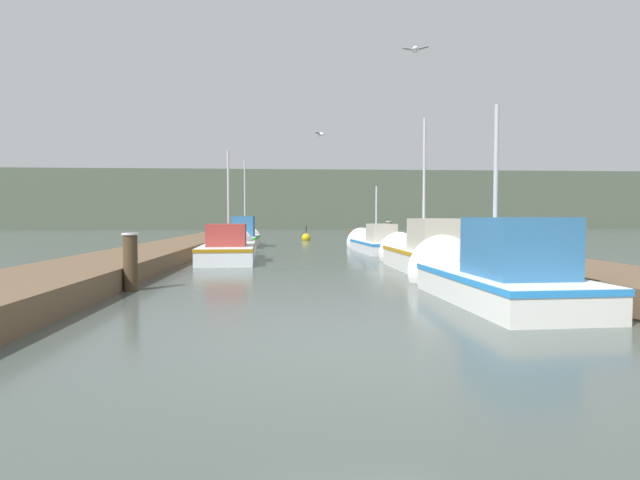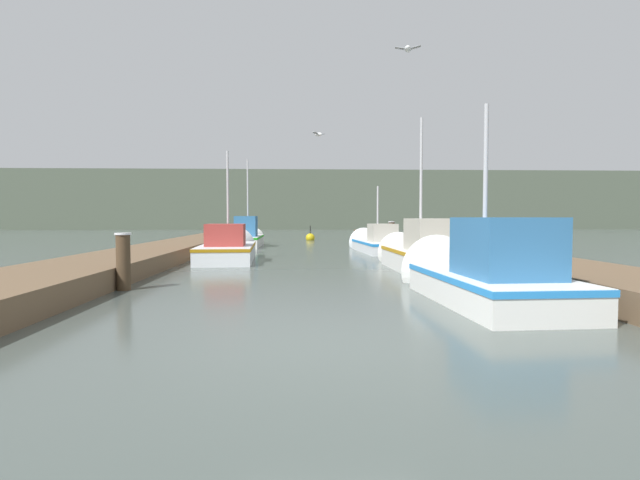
{
  "view_description": "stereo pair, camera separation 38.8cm",
  "coord_description": "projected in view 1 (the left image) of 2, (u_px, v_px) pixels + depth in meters",
  "views": [
    {
      "loc": [
        -0.87,
        -5.77,
        1.53
      ],
      "look_at": [
        0.38,
        13.4,
        0.64
      ],
      "focal_mm": 28.0,
      "sensor_mm": 36.0,
      "label": 1
    },
    {
      "loc": [
        -0.48,
        -5.8,
        1.53
      ],
      "look_at": [
        0.38,
        13.4,
        0.64
      ],
      "focal_mm": 28.0,
      "sensor_mm": 36.0,
      "label": 2
    }
  ],
  "objects": [
    {
      "name": "mooring_piling_0",
      "position": [
        476.0,
        248.0,
        13.95
      ],
      "size": [
        0.32,
        0.32,
        1.27
      ],
      "color": "#473523",
      "rests_on": "ground_plane"
    },
    {
      "name": "fishing_boat_0",
      "position": [
        487.0,
        274.0,
        9.36
      ],
      "size": [
        2.0,
        5.05,
        4.12
      ],
      "rotation": [
        0.0,
        0.0,
        0.05
      ],
      "color": "silver",
      "rests_on": "ground_plane"
    },
    {
      "name": "fishing_boat_4",
      "position": [
        245.0,
        237.0,
        26.11
      ],
      "size": [
        1.42,
        5.42,
        4.9
      ],
      "rotation": [
        0.0,
        0.0,
        -0.0
      ],
      "color": "silver",
      "rests_on": "ground_plane"
    },
    {
      "name": "mooring_piling_1",
      "position": [
        389.0,
        234.0,
        25.38
      ],
      "size": [
        0.34,
        0.34,
        1.3
      ],
      "color": "#473523",
      "rests_on": "ground_plane"
    },
    {
      "name": "distant_shore_ridge",
      "position": [
        294.0,
        202.0,
        67.11
      ],
      "size": [
        120.0,
        16.0,
        7.19
      ],
      "color": "#4C5647",
      "rests_on": "ground_plane"
    },
    {
      "name": "fishing_boat_2",
      "position": [
        230.0,
        248.0,
        18.16
      ],
      "size": [
        2.04,
        5.98,
        4.41
      ],
      "rotation": [
        0.0,
        0.0,
        0.05
      ],
      "color": "silver",
      "rests_on": "ground_plane"
    },
    {
      "name": "fishing_boat_3",
      "position": [
        373.0,
        243.0,
        22.5
      ],
      "size": [
        1.9,
        5.91,
        3.38
      ],
      "rotation": [
        0.0,
        0.0,
        0.06
      ],
      "color": "silver",
      "rests_on": "ground_plane"
    },
    {
      "name": "fishing_boat_1",
      "position": [
        422.0,
        253.0,
        14.5
      ],
      "size": [
        1.64,
        5.46,
        4.75
      ],
      "rotation": [
        0.0,
        0.0,
        0.02
      ],
      "color": "silver",
      "rests_on": "ground_plane"
    },
    {
      "name": "seagull_1",
      "position": [
        415.0,
        49.0,
        10.75
      ],
      "size": [
        0.56,
        0.31,
        0.12
      ],
      "rotation": [
        0.0,
        0.0,
        2.9
      ],
      "color": "white"
    },
    {
      "name": "channel_buoy",
      "position": [
        306.0,
        238.0,
        32.53
      ],
      "size": [
        0.59,
        0.59,
        1.09
      ],
      "color": "gold",
      "rests_on": "ground_plane"
    },
    {
      "name": "dock_right",
      "position": [
        430.0,
        246.0,
        22.18
      ],
      "size": [
        2.45,
        40.0,
        0.47
      ],
      "color": "brown",
      "rests_on": "ground_plane"
    },
    {
      "name": "ground_plane",
      "position": [
        361.0,
        346.0,
        5.88
      ],
      "size": [
        200.0,
        200.0,
        0.0
      ],
      "color": "#47514C"
    },
    {
      "name": "dock_left",
      "position": [
        180.0,
        247.0,
        21.46
      ],
      "size": [
        2.45,
        40.0,
        0.47
      ],
      "color": "brown",
      "rests_on": "ground_plane"
    },
    {
      "name": "mooring_piling_2",
      "position": [
        130.0,
        262.0,
        10.28
      ],
      "size": [
        0.33,
        0.33,
        1.2
      ],
      "color": "#473523",
      "rests_on": "ground_plane"
    },
    {
      "name": "seagull_lead",
      "position": [
        320.0,
        134.0,
        16.29
      ],
      "size": [
        0.44,
        0.5,
        0.12
      ],
      "rotation": [
        0.0,
        0.0,
        4.02
      ],
      "color": "white"
    }
  ]
}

